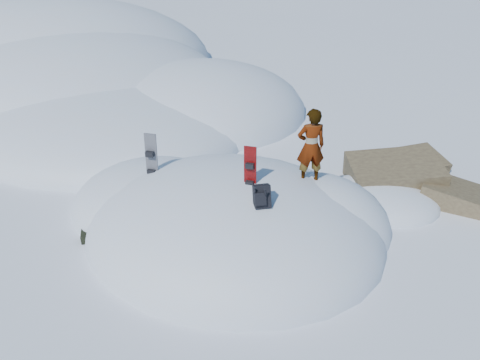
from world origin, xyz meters
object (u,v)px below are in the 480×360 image
(snowboard_red, at_px, (250,176))
(snowboard_dark, at_px, (152,165))
(backpack, at_px, (262,197))
(person, at_px, (311,146))

(snowboard_red, height_order, snowboard_dark, snowboard_red)
(snowboard_red, distance_m, backpack, 0.80)
(backpack, distance_m, person, 1.85)
(snowboard_dark, distance_m, person, 3.80)
(snowboard_red, relative_size, person, 0.82)
(snowboard_red, bearing_deg, person, 39.33)
(backpack, height_order, person, person)
(snowboard_dark, height_order, person, person)
(snowboard_dark, bearing_deg, backpack, -22.24)
(snowboard_red, bearing_deg, backpack, -59.01)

